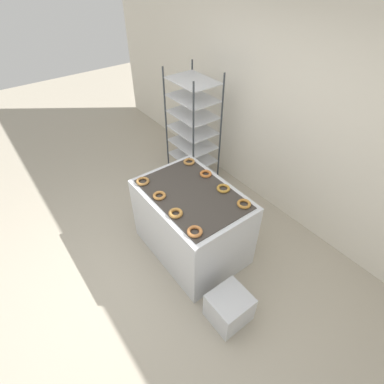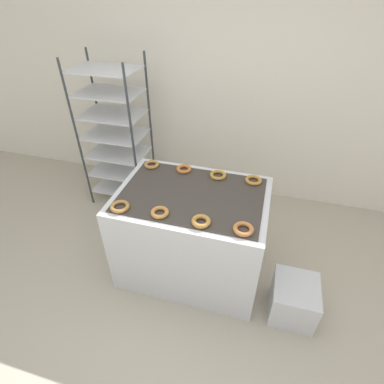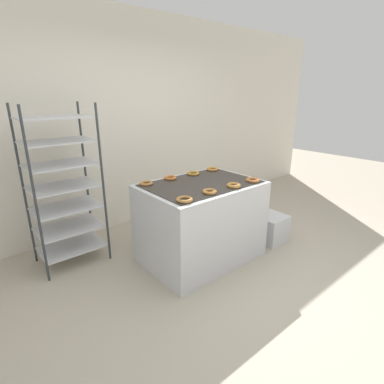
% 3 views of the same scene
% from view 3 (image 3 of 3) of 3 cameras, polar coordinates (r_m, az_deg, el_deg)
% --- Properties ---
extents(ground_plane, '(14.00, 14.00, 0.00)m').
position_cam_3_polar(ground_plane, '(3.11, 10.40, -17.01)').
color(ground_plane, '#B2A893').
extents(wall_back, '(8.00, 0.05, 2.80)m').
position_cam_3_polar(wall_back, '(4.22, -11.58, 12.80)').
color(wall_back, silver).
rests_on(wall_back, ground_plane).
extents(fryer_machine, '(1.24, 0.88, 0.88)m').
position_cam_3_polar(fryer_machine, '(3.30, 1.68, -5.63)').
color(fryer_machine, silver).
rests_on(fryer_machine, ground_plane).
extents(baking_rack_cart, '(0.68, 0.50, 1.70)m').
position_cam_3_polar(baking_rack_cart, '(3.37, -23.27, 0.96)').
color(baking_rack_cart, '#33383D').
rests_on(baking_rack_cart, ground_plane).
extents(glaze_bin, '(0.36, 0.38, 0.34)m').
position_cam_3_polar(glaze_bin, '(3.91, 14.49, -6.62)').
color(glaze_bin, silver).
rests_on(glaze_bin, ground_plane).
extents(donut_near_left, '(0.15, 0.15, 0.03)m').
position_cam_3_polar(donut_near_left, '(2.62, -1.44, -1.42)').
color(donut_near_left, '#A97439').
rests_on(donut_near_left, fryer_machine).
extents(donut_near_midleft, '(0.14, 0.14, 0.03)m').
position_cam_3_polar(donut_near_midleft, '(2.83, 3.37, 0.08)').
color(donut_near_midleft, '#BD7D3C').
rests_on(donut_near_midleft, fryer_machine).
extents(donut_near_midright, '(0.14, 0.14, 0.04)m').
position_cam_3_polar(donut_near_midright, '(3.04, 7.94, 1.27)').
color(donut_near_midright, '#B77E39').
rests_on(donut_near_midright, fryer_machine).
extents(donut_near_right, '(0.15, 0.15, 0.03)m').
position_cam_3_polar(donut_near_right, '(3.26, 11.49, 2.26)').
color(donut_near_right, '#BD743B').
rests_on(donut_near_right, fryer_machine).
extents(donut_far_left, '(0.14, 0.14, 0.03)m').
position_cam_3_polar(donut_far_left, '(3.12, -8.68, 1.66)').
color(donut_far_left, '#AA7439').
rests_on(donut_far_left, fryer_machine).
extents(donut_far_midleft, '(0.14, 0.14, 0.03)m').
position_cam_3_polar(donut_far_midleft, '(3.29, -4.14, 2.71)').
color(donut_far_midleft, '#BC692E').
rests_on(donut_far_midleft, fryer_machine).
extents(donut_far_midright, '(0.15, 0.15, 0.03)m').
position_cam_3_polar(donut_far_midright, '(3.46, 0.23, 3.57)').
color(donut_far_midright, '#B07E2E').
rests_on(donut_far_midright, fryer_machine).
extents(donut_far_right, '(0.14, 0.14, 0.03)m').
position_cam_3_polar(donut_far_right, '(3.67, 3.89, 4.37)').
color(donut_far_right, '#B57830').
rests_on(donut_far_right, fryer_machine).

